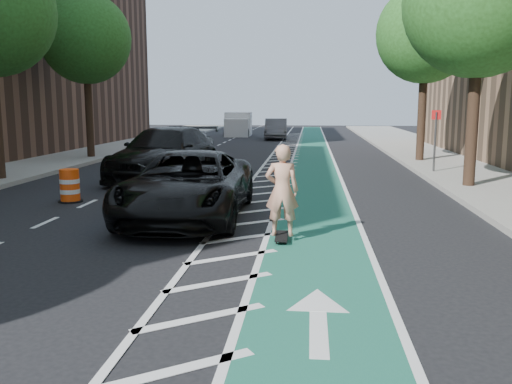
# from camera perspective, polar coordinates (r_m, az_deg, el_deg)

# --- Properties ---
(ground) EXTENTS (120.00, 120.00, 0.00)m
(ground) POSITION_cam_1_polar(r_m,az_deg,el_deg) (10.08, -11.08, -6.55)
(ground) COLOR black
(ground) RESTS_ON ground
(bike_lane) EXTENTS (2.00, 90.00, 0.01)m
(bike_lane) POSITION_cam_1_polar(r_m,az_deg,el_deg) (19.46, 6.08, 1.22)
(bike_lane) COLOR #185744
(bike_lane) RESTS_ON ground
(buffer_strip) EXTENTS (1.40, 90.00, 0.01)m
(buffer_strip) POSITION_cam_1_polar(r_m,az_deg,el_deg) (19.51, 1.67, 1.28)
(buffer_strip) COLOR silver
(buffer_strip) RESTS_ON ground
(sidewalk_right) EXTENTS (5.00, 90.00, 0.15)m
(sidewalk_right) POSITION_cam_1_polar(r_m,az_deg,el_deg) (20.55, 24.52, 1.05)
(sidewalk_right) COLOR gray
(sidewalk_right) RESTS_ON ground
(curb_right) EXTENTS (0.12, 90.00, 0.16)m
(curb_right) POSITION_cam_1_polar(r_m,az_deg,el_deg) (19.90, 17.83, 1.21)
(curb_right) COLOR gray
(curb_right) RESTS_ON ground
(curb_left) EXTENTS (0.12, 90.00, 0.16)m
(curb_left) POSITION_cam_1_polar(r_m,az_deg,el_deg) (21.83, -21.33, 1.70)
(curb_left) COLOR gray
(curb_left) RESTS_ON ground
(tree_r_d) EXTENTS (4.20, 4.20, 7.90)m
(tree_r_d) POSITION_cam_1_polar(r_m,az_deg,el_deg) (25.95, 17.55, 15.63)
(tree_r_d) COLOR #382619
(tree_r_d) RESTS_ON ground
(tree_l_d) EXTENTS (4.20, 4.20, 7.90)m
(tree_l_d) POSITION_cam_1_polar(r_m,az_deg,el_deg) (27.64, -17.87, 15.20)
(tree_l_d) COLOR #382619
(tree_l_d) RESTS_ON ground
(sign_post) EXTENTS (0.35, 0.08, 2.47)m
(sign_post) POSITION_cam_1_polar(r_m,az_deg,el_deg) (21.83, 18.33, 5.23)
(sign_post) COLOR #4C4C4C
(sign_post) RESTS_ON ground
(skateboard) EXTENTS (0.26, 0.87, 0.12)m
(skateboard) POSITION_cam_1_polar(r_m,az_deg,el_deg) (10.88, 2.71, -4.69)
(skateboard) COLOR black
(skateboard) RESTS_ON ground
(skateboarder) EXTENTS (0.67, 0.45, 1.83)m
(skateboarder) POSITION_cam_1_polar(r_m,az_deg,el_deg) (10.69, 2.75, 0.18)
(skateboarder) COLOR tan
(skateboarder) RESTS_ON skateboard
(suv_near) EXTENTS (2.73, 5.79, 1.60)m
(suv_near) POSITION_cam_1_polar(r_m,az_deg,el_deg) (12.99, -7.15, 0.71)
(suv_near) COLOR black
(suv_near) RESTS_ON ground
(suv_far) EXTENTS (3.32, 6.66, 1.86)m
(suv_far) POSITION_cam_1_polar(r_m,az_deg,el_deg) (20.09, -9.50, 4.05)
(suv_far) COLOR black
(suv_far) RESTS_ON ground
(car_silver) EXTENTS (2.40, 4.86, 1.59)m
(car_silver) POSITION_cam_1_polar(r_m,az_deg,el_deg) (30.34, -7.85, 5.57)
(car_silver) COLOR gray
(car_silver) RESTS_ON ground
(car_grey) EXTENTS (1.90, 4.86, 1.58)m
(car_grey) POSITION_cam_1_polar(r_m,az_deg,el_deg) (42.12, 2.12, 6.65)
(car_grey) COLOR #5A5A5F
(car_grey) RESTS_ON ground
(box_truck) EXTENTS (2.41, 4.89, 1.99)m
(box_truck) POSITION_cam_1_polar(r_m,az_deg,el_deg) (46.69, -1.89, 7.07)
(box_truck) COLOR white
(box_truck) RESTS_ON ground
(barrel_a) EXTENTS (0.68, 0.68, 0.92)m
(barrel_a) POSITION_cam_1_polar(r_m,az_deg,el_deg) (15.96, -19.01, 0.55)
(barrel_a) COLOR #FF4B0D
(barrel_a) RESTS_ON ground
(barrel_b) EXTENTS (0.61, 0.61, 0.84)m
(barrel_b) POSITION_cam_1_polar(r_m,az_deg,el_deg) (24.26, -9.76, 3.66)
(barrel_b) COLOR #EC460C
(barrel_b) RESTS_ON ground
(barrel_c) EXTENTS (0.59, 0.59, 0.81)m
(barrel_c) POSITION_cam_1_polar(r_m,az_deg,el_deg) (26.51, -9.32, 4.11)
(barrel_c) COLOR #F14D0C
(barrel_c) RESTS_ON ground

